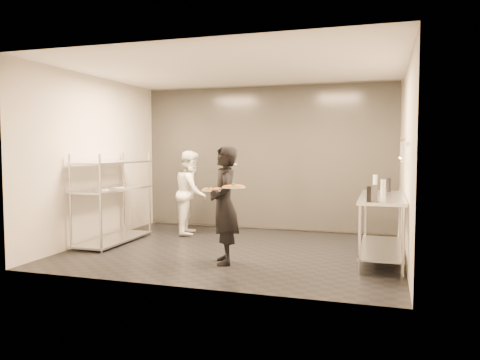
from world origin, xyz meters
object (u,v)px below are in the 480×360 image
(bottle_clear, at_px, (383,188))
(pizza_plate_near, at_px, (213,189))
(prep_counter, at_px, (382,217))
(pizza_plate_far, at_px, (234,186))
(waiter, at_px, (224,205))
(pos_monitor, at_px, (372,193))
(bottle_green, at_px, (375,183))
(salad_plate, at_px, (228,163))
(bottle_dark, at_px, (389,185))
(chef, at_px, (191,192))
(pass_rack, at_px, (113,197))

(bottle_clear, bearing_deg, pizza_plate_near, -154.59)
(pizza_plate_near, bearing_deg, bottle_clear, 25.41)
(prep_counter, bearing_deg, pizza_plate_far, -151.22)
(bottle_clear, bearing_deg, prep_counter, -102.70)
(waiter, height_order, pos_monitor, waiter)
(pos_monitor, relative_size, bottle_green, 1.10)
(pizza_plate_far, bearing_deg, waiter, 134.14)
(pizza_plate_near, distance_m, pos_monitor, 2.06)
(prep_counter, relative_size, salad_plate, 6.98)
(waiter, height_order, bottle_dark, waiter)
(chef, distance_m, pos_monitor, 3.74)
(salad_plate, bearing_deg, pizza_plate_far, -63.71)
(prep_counter, relative_size, chef, 1.17)
(prep_counter, distance_m, pizza_plate_far, 2.17)
(salad_plate, relative_size, pos_monitor, 0.93)
(bottle_clear, bearing_deg, salad_plate, -165.82)
(prep_counter, relative_size, pizza_plate_far, 5.81)
(waiter, bearing_deg, pizza_plate_far, 20.73)
(prep_counter, distance_m, bottle_dark, 0.80)
(chef, xyz_separation_m, bottle_green, (3.26, -0.30, 0.28))
(pizza_plate_far, height_order, bottle_green, bottle_green)
(bottle_green, bearing_deg, salad_plate, -147.00)
(prep_counter, distance_m, pos_monitor, 0.83)
(pass_rack, bearing_deg, bottle_dark, 8.84)
(salad_plate, distance_m, bottle_clear, 2.22)
(chef, bearing_deg, pizza_plate_far, -158.81)
(pizza_plate_far, bearing_deg, pizza_plate_near, 174.95)
(pizza_plate_near, height_order, pos_monitor, pos_monitor)
(pos_monitor, distance_m, bottle_green, 1.52)
(chef, distance_m, salad_plate, 2.13)
(pass_rack, xyz_separation_m, pizza_plate_far, (2.47, -1.02, 0.32))
(pizza_plate_far, bearing_deg, bottle_green, 46.24)
(prep_counter, height_order, salad_plate, salad_plate)
(pizza_plate_far, bearing_deg, prep_counter, 28.78)
(chef, xyz_separation_m, pizza_plate_near, (1.21, -2.10, 0.27))
(pizza_plate_near, bearing_deg, bottle_green, 41.23)
(bottle_green, bearing_deg, chef, 174.75)
(bottle_green, bearing_deg, pass_rack, -169.22)
(pass_rack, distance_m, bottle_green, 4.30)
(waiter, relative_size, chef, 1.06)
(pass_rack, xyz_separation_m, pos_monitor, (4.21, -0.72, 0.25))
(prep_counter, bearing_deg, waiter, -158.53)
(pizza_plate_far, bearing_deg, salad_plate, 116.29)
(pass_rack, height_order, waiter, waiter)
(pizza_plate_near, distance_m, bottle_green, 2.72)
(pizza_plate_far, relative_size, bottle_green, 1.23)
(pizza_plate_near, relative_size, salad_plate, 1.18)
(salad_plate, xyz_separation_m, bottle_clear, (2.13, 0.54, -0.35))
(chef, relative_size, bottle_clear, 6.71)
(bottle_clear, height_order, bottle_dark, bottle_clear)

